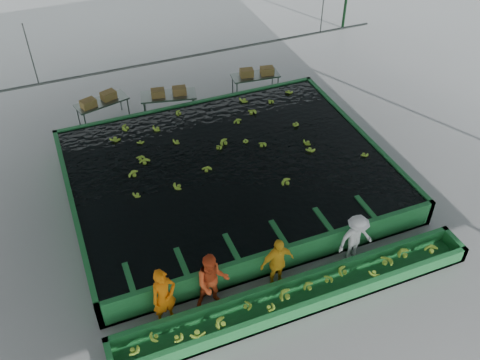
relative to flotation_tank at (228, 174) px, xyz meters
name	(u,v)px	position (x,y,z in m)	size (l,w,h in m)	color
ground	(246,214)	(0.00, -1.50, -0.45)	(80.00, 80.00, 0.00)	gray
shed_roof	(247,70)	(0.00, -1.50, 4.55)	(20.00, 22.00, 0.04)	gray
shed_posts	(247,150)	(0.00, -1.50, 2.05)	(20.00, 22.00, 5.00)	black
flotation_tank	(228,174)	(0.00, 0.00, 0.00)	(10.00, 8.00, 0.90)	#1D6B31
tank_water	(228,165)	(0.00, 0.00, 0.40)	(9.70, 7.70, 0.00)	black
sorting_trough	(299,296)	(0.00, -5.10, -0.20)	(10.00, 1.00, 0.50)	#1D6B31
cableway_rail	(191,56)	(0.00, 3.50, 2.55)	(0.08, 0.08, 14.00)	#59605B
rail_hanger_left	(31,55)	(-5.00, 3.50, 3.55)	(0.04, 0.04, 2.00)	#59605B
rail_hanger_right	(323,6)	(5.00, 3.50, 3.55)	(0.04, 0.04, 2.00)	#59605B
worker_a	(164,297)	(-3.34, -4.30, 0.45)	(0.66, 0.43, 1.80)	#DF6507
worker_b	(212,282)	(-2.09, -4.30, 0.45)	(0.88, 0.68, 1.80)	#DA491E
worker_c	(277,263)	(-0.28, -4.30, 0.38)	(0.98, 0.41, 1.66)	yellow
worker_d	(356,239)	(2.11, -4.30, 0.36)	(1.04, 0.60, 1.61)	silver
packing_table_left	(103,111)	(-3.05, 5.30, -0.01)	(1.95, 0.78, 0.89)	#59605B
packing_table_mid	(169,105)	(-0.63, 4.71, 0.02)	(2.08, 0.83, 0.95)	#59605B
packing_table_right	(255,84)	(3.08, 4.98, -0.01)	(1.92, 0.77, 0.87)	#59605B
box_stack_left	(99,103)	(-3.15, 5.22, 0.44)	(1.38, 0.38, 0.30)	olive
box_stack_mid	(169,95)	(-0.61, 4.68, 0.50)	(1.32, 0.36, 0.28)	olive
box_stack_right	(257,75)	(3.14, 4.96, 0.42)	(1.36, 0.38, 0.29)	olive
floating_bananas	(220,151)	(0.00, 0.80, 0.40)	(9.27, 6.32, 0.13)	#92C230
trough_bananas	(299,293)	(0.00, -5.10, -0.05)	(8.93, 0.60, 0.12)	#92C230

